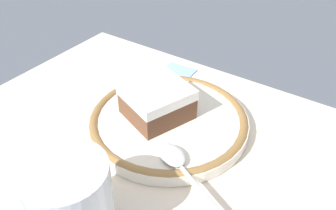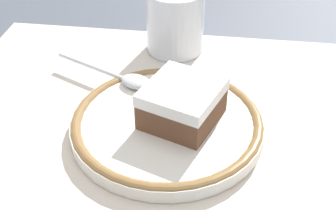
{
  "view_description": "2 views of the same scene",
  "coord_description": "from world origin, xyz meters",
  "px_view_note": "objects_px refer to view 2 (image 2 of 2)",
  "views": [
    {
      "loc": [
        0.2,
        -0.27,
        0.3
      ],
      "look_at": [
        -0.0,
        0.03,
        0.04
      ],
      "focal_mm": 37.83,
      "sensor_mm": 36.0,
      "label": 1
    },
    {
      "loc": [
        -0.05,
        0.4,
        0.32
      ],
      "look_at": [
        -0.0,
        0.03,
        0.04
      ],
      "focal_mm": 48.49,
      "sensor_mm": 36.0,
      "label": 2
    }
  ],
  "objects_px": {
    "cake_slice": "(182,103)",
    "spoon": "(127,78)",
    "cup": "(175,25)",
    "plate": "(168,124)"
  },
  "relations": [
    {
      "from": "cake_slice",
      "to": "spoon",
      "type": "distance_m",
      "value": 0.1
    },
    {
      "from": "spoon",
      "to": "cup",
      "type": "xyz_separation_m",
      "value": [
        -0.04,
        -0.11,
        0.02
      ]
    },
    {
      "from": "cake_slice",
      "to": "plate",
      "type": "bearing_deg",
      "value": 12.6
    },
    {
      "from": "cake_slice",
      "to": "cup",
      "type": "xyz_separation_m",
      "value": [
        0.03,
        -0.18,
        0.0
      ]
    },
    {
      "from": "plate",
      "to": "cake_slice",
      "type": "height_order",
      "value": "cake_slice"
    },
    {
      "from": "plate",
      "to": "spoon",
      "type": "height_order",
      "value": "spoon"
    },
    {
      "from": "plate",
      "to": "cake_slice",
      "type": "xyz_separation_m",
      "value": [
        -0.01,
        -0.0,
        0.03
      ]
    },
    {
      "from": "plate",
      "to": "spoon",
      "type": "distance_m",
      "value": 0.09
    },
    {
      "from": "cake_slice",
      "to": "spoon",
      "type": "bearing_deg",
      "value": -40.07
    },
    {
      "from": "spoon",
      "to": "plate",
      "type": "bearing_deg",
      "value": 132.14
    }
  ]
}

